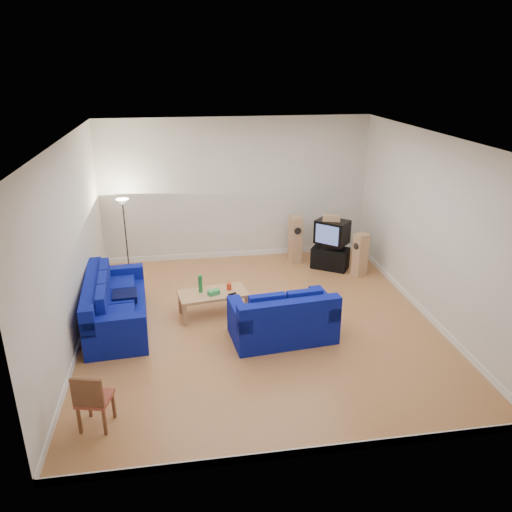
{
  "coord_description": "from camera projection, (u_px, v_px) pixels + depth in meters",
  "views": [
    {
      "loc": [
        -1.27,
        -7.66,
        4.3
      ],
      "look_at": [
        0.0,
        0.4,
        1.1
      ],
      "focal_mm": 35.0,
      "sensor_mm": 36.0,
      "label": 1
    }
  ],
  "objects": [
    {
      "name": "red_canister",
      "position": [
        229.0,
        287.0,
        8.99
      ],
      "size": [
        0.09,
        0.09,
        0.12
      ],
      "primitive_type": "cylinder",
      "rotation": [
        0.0,
        0.0,
        -0.04
      ],
      "color": "red",
      "rests_on": "coffee_table"
    },
    {
      "name": "centre_speaker",
      "position": [
        332.0,
        218.0,
        10.69
      ],
      "size": [
        0.4,
        0.26,
        0.13
      ],
      "primitive_type": "cube",
      "rotation": [
        0.0,
        0.0,
        -0.33
      ],
      "color": "tan",
      "rests_on": "television"
    },
    {
      "name": "speaker_right",
      "position": [
        360.0,
        255.0,
        10.57
      ],
      "size": [
        0.34,
        0.31,
        0.93
      ],
      "rotation": [
        0.0,
        0.0,
        -1.12
      ],
      "color": "tan",
      "rests_on": "ground"
    },
    {
      "name": "tissue_box",
      "position": [
        214.0,
        292.0,
        8.81
      ],
      "size": [
        0.23,
        0.19,
        0.08
      ],
      "primitive_type": "cube",
      "rotation": [
        0.0,
        0.0,
        0.46
      ],
      "color": "green",
      "rests_on": "coffee_table"
    },
    {
      "name": "sofa_three_seat",
      "position": [
        113.0,
        308.0,
        8.59
      ],
      "size": [
        1.14,
        2.32,
        0.87
      ],
      "rotation": [
        0.0,
        0.0,
        -1.5
      ],
      "color": "#060C5D",
      "rests_on": "ground"
    },
    {
      "name": "speaker_left",
      "position": [
        295.0,
        239.0,
        11.27
      ],
      "size": [
        0.26,
        0.34,
        1.08
      ],
      "rotation": [
        0.0,
        0.0,
        0.05
      ],
      "color": "tan",
      "rests_on": "ground"
    },
    {
      "name": "television",
      "position": [
        332.0,
        232.0,
        10.83
      ],
      "size": [
        0.82,
        0.81,
        0.51
      ],
      "rotation": [
        0.0,
        0.0,
        -0.75
      ],
      "color": "black",
      "rests_on": "av_receiver"
    },
    {
      "name": "dining_chair",
      "position": [
        92.0,
        398.0,
        6.09
      ],
      "size": [
        0.47,
        0.47,
        0.81
      ],
      "rotation": [
        0.0,
        0.0,
        -0.24
      ],
      "color": "brown",
      "rests_on": "ground"
    },
    {
      "name": "room",
      "position": [
        260.0,
        240.0,
        8.24
      ],
      "size": [
        6.01,
        6.51,
        3.21
      ],
      "color": "brown",
      "rests_on": "ground"
    },
    {
      "name": "bottle",
      "position": [
        200.0,
        284.0,
        8.88
      ],
      "size": [
        0.08,
        0.08,
        0.32
      ],
      "primitive_type": "cylinder",
      "rotation": [
        0.0,
        0.0,
        0.15
      ],
      "color": "#197233",
      "rests_on": "coffee_table"
    },
    {
      "name": "coffee_table",
      "position": [
        213.0,
        295.0,
        8.93
      ],
      "size": [
        1.29,
        0.78,
        0.44
      ],
      "rotation": [
        0.0,
        0.0,
        0.15
      ],
      "color": "tan",
      "rests_on": "ground"
    },
    {
      "name": "tv_stand",
      "position": [
        330.0,
        258.0,
        11.02
      ],
      "size": [
        0.89,
        0.79,
        0.47
      ],
      "primitive_type": "cube",
      "rotation": [
        0.0,
        0.0,
        -0.58
      ],
      "color": "black",
      "rests_on": "ground"
    },
    {
      "name": "sofa_loveseat",
      "position": [
        283.0,
        322.0,
        8.17
      ],
      "size": [
        1.76,
        1.1,
        0.83
      ],
      "rotation": [
        0.0,
        0.0,
        0.1
      ],
      "color": "#060C5D",
      "rests_on": "ground"
    },
    {
      "name": "floor_lamp",
      "position": [
        123.0,
        212.0,
        10.44
      ],
      "size": [
        0.28,
        0.28,
        1.63
      ],
      "color": "black",
      "rests_on": "ground"
    },
    {
      "name": "av_receiver",
      "position": [
        332.0,
        246.0,
        10.92
      ],
      "size": [
        0.56,
        0.51,
        0.11
      ],
      "primitive_type": "cube",
      "rotation": [
        0.0,
        0.0,
        -0.37
      ],
      "color": "black",
      "rests_on": "tv_stand"
    },
    {
      "name": "remote",
      "position": [
        232.0,
        294.0,
        8.83
      ],
      "size": [
        0.16,
        0.11,
        0.02
      ],
      "primitive_type": "cube",
      "rotation": [
        0.0,
        0.0,
        0.43
      ],
      "color": "black",
      "rests_on": "coffee_table"
    }
  ]
}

